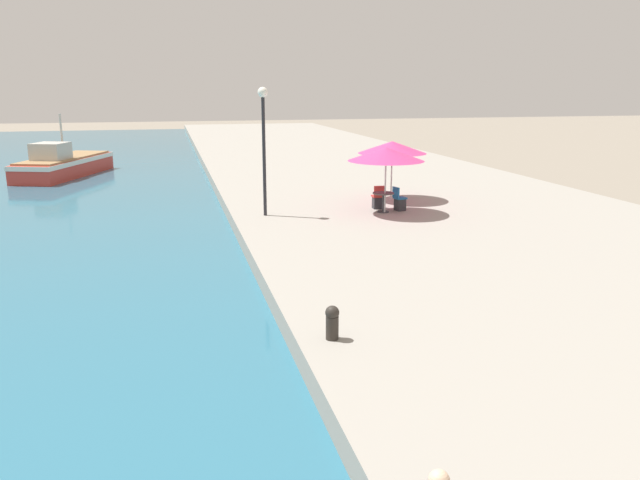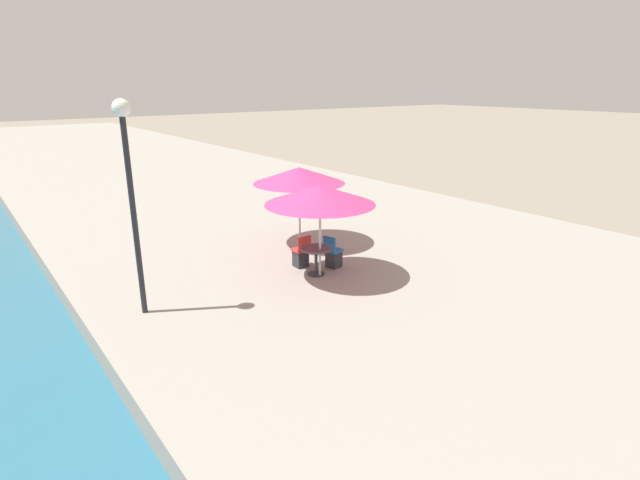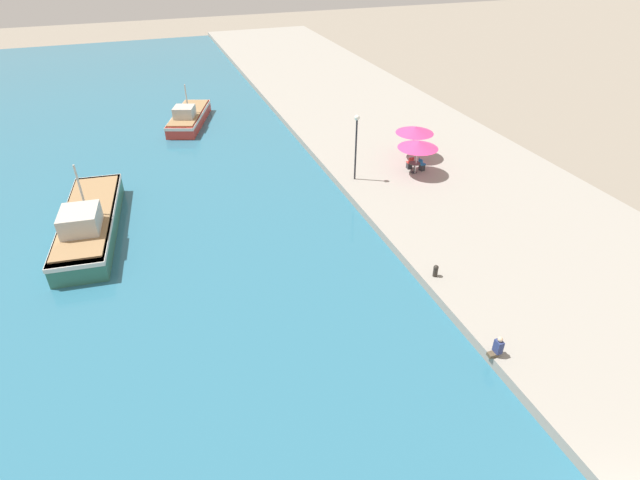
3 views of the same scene
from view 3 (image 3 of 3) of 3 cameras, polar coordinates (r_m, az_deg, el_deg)
quay_promenade at (r=47.45m, az=6.09°, el=13.65°), size 16.00×90.00×0.54m
fishing_boat_near at (r=32.06m, az=-24.89°, el=1.92°), size 3.85×10.81×4.38m
fishing_boat_mid at (r=47.61m, az=-14.76°, el=13.45°), size 4.93×8.19×3.57m
cafe_umbrella_pink at (r=35.44m, az=11.15°, el=10.66°), size 2.80×2.80×2.43m
cafe_umbrella_white at (r=38.14m, az=10.79°, el=12.27°), size 2.80×2.80×2.41m
cafe_table at (r=36.21m, az=10.74°, el=8.34°), size 0.80×0.80×0.74m
cafe_chair_left at (r=36.75m, az=11.56°, el=8.27°), size 0.51×0.48×0.91m
cafe_chair_right at (r=36.87m, az=10.20°, el=8.51°), size 0.42×0.44×0.91m
person_at_quay at (r=22.18m, az=19.60°, el=-11.48°), size 0.53×0.36×0.98m
mooring_bollard at (r=25.79m, az=13.08°, el=-3.40°), size 0.26×0.26×0.65m
lamppost at (r=33.74m, az=4.17°, el=11.71°), size 0.36×0.36×4.56m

